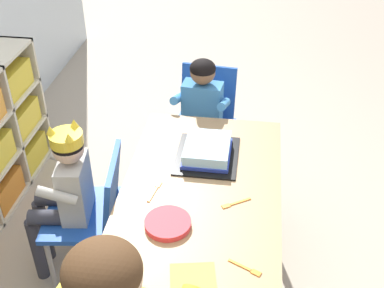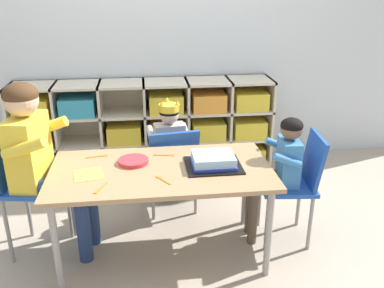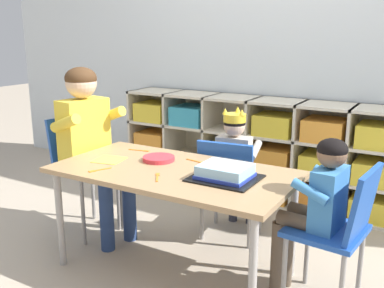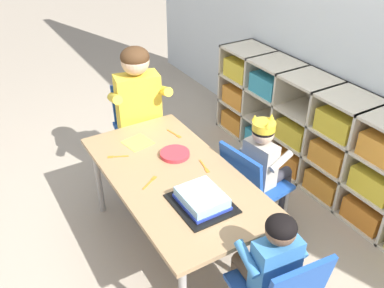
{
  "view_description": "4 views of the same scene",
  "coord_description": "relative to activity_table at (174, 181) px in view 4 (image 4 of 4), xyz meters",
  "views": [
    {
      "loc": [
        -1.48,
        -0.18,
        1.91
      ],
      "look_at": [
        0.17,
        0.05,
        0.74
      ],
      "focal_mm": 45.83,
      "sensor_mm": 36.0,
      "label": 1
    },
    {
      "loc": [
        -0.09,
        -2.16,
        1.6
      ],
      "look_at": [
        0.18,
        -0.01,
        0.73
      ],
      "focal_mm": 38.87,
      "sensor_mm": 36.0,
      "label": 2
    },
    {
      "loc": [
        1.21,
        -1.87,
        1.29
      ],
      "look_at": [
        0.13,
        -0.03,
        0.74
      ],
      "focal_mm": 41.69,
      "sensor_mm": 36.0,
      "label": 3
    },
    {
      "loc": [
        1.69,
        -0.89,
        1.99
      ],
      "look_at": [
        0.1,
        0.07,
        0.81
      ],
      "focal_mm": 39.12,
      "sensor_mm": 36.0,
      "label": 4
    }
  ],
  "objects": [
    {
      "name": "paper_plate_stack",
      "position": [
        -0.16,
        0.1,
        0.06
      ],
      "size": [
        0.18,
        0.18,
        0.02
      ],
      "primitive_type": "cylinder",
      "color": "#DB333D",
      "rests_on": "activity_table"
    },
    {
      "name": "fork_scattered_mid_table",
      "position": [
        -0.38,
        0.22,
        0.05
      ],
      "size": [
        0.13,
        0.04,
        0.0
      ],
      "rotation": [
        0.0,
        0.0,
        3.34
      ],
      "color": "orange",
      "rests_on": "activity_table"
    },
    {
      "name": "fork_at_table_front_edge",
      "position": [
        -0.0,
        -0.15,
        0.05
      ],
      "size": [
        0.08,
        0.12,
        0.0
      ],
      "rotation": [
        0.0,
        0.0,
        5.27
      ],
      "color": "orange",
      "rests_on": "activity_table"
    },
    {
      "name": "classroom_chair_blue",
      "position": [
        0.09,
        0.49,
        -0.14
      ],
      "size": [
        0.41,
        0.39,
        0.66
      ],
      "rotation": [
        0.0,
        0.0,
        3.27
      ],
      "color": "#1E4CA8",
      "rests_on": "ground"
    },
    {
      "name": "adult_helper_seated",
      "position": [
        -0.69,
        0.12,
        0.14
      ],
      "size": [
        0.46,
        0.44,
        1.08
      ],
      "rotation": [
        0.0,
        0.0,
        1.39
      ],
      "color": "yellow",
      "rests_on": "ground"
    },
    {
      "name": "fork_beside_plate_stack",
      "position": [
        -0.33,
        -0.21,
        0.05
      ],
      "size": [
        0.07,
        0.12,
        0.0
      ],
      "rotation": [
        0.0,
        0.0,
        1.14
      ],
      "color": "orange",
      "rests_on": "activity_table"
    },
    {
      "name": "classroom_back_wall",
      "position": [
        0.0,
        1.51,
        0.81
      ],
      "size": [
        5.68,
        0.1,
        2.68
      ],
      "primitive_type": "cube",
      "color": "silver",
      "rests_on": "ground"
    },
    {
      "name": "paper_napkin_square",
      "position": [
        -0.41,
        -0.03,
        0.05
      ],
      "size": [
        0.18,
        0.18,
        0.0
      ],
      "primitive_type": "cube",
      "rotation": [
        0.0,
        0.0,
        0.19
      ],
      "color": "#F4DB4C",
      "rests_on": "activity_table"
    },
    {
      "name": "guest_at_table_side",
      "position": [
        0.74,
        0.09,
        0.0
      ],
      "size": [
        0.31,
        0.31,
        0.83
      ],
      "rotation": [
        0.0,
        0.0,
        -1.68
      ],
      "color": "#3D7FBC",
      "rests_on": "ground"
    },
    {
      "name": "storage_cubby_shelf",
      "position": [
        -0.05,
        1.28,
        -0.17
      ],
      "size": [
        2.21,
        0.35,
        0.79
      ],
      "color": "beige",
      "rests_on": "ground"
    },
    {
      "name": "child_with_crown",
      "position": [
        0.08,
        0.6,
        -0.01
      ],
      "size": [
        0.31,
        0.32,
        0.83
      ],
      "rotation": [
        0.0,
        0.0,
        3.27
      ],
      "color": "#B2ADA3",
      "rests_on": "ground"
    },
    {
      "name": "classroom_chair_adult_side",
      "position": [
        -0.81,
        0.14,
        -0.06
      ],
      "size": [
        0.4,
        0.39,
        0.75
      ],
      "rotation": [
        0.0,
        0.0,
        1.39
      ],
      "color": "#1E4CA8",
      "rests_on": "ground"
    },
    {
      "name": "ground",
      "position": [
        0.0,
        0.0,
        -0.53
      ],
      "size": [
        16.0,
        16.0,
        0.0
      ],
      "primitive_type": "plane",
      "color": "tan"
    },
    {
      "name": "birthday_cake_on_tray",
      "position": [
        0.3,
        -0.0,
        0.08
      ],
      "size": [
        0.32,
        0.28,
        0.07
      ],
      "color": "black",
      "rests_on": "activity_table"
    },
    {
      "name": "activity_table",
      "position": [
        0.0,
        0.0,
        0.0
      ],
      "size": [
        1.27,
        0.66,
        0.58
      ],
      "color": "#A37F56",
      "rests_on": "ground"
    },
    {
      "name": "fork_by_napkin",
      "position": [
        0.04,
        0.19,
        0.05
      ],
      "size": [
        0.13,
        0.04,
        0.0
      ],
      "rotation": [
        0.0,
        0.0,
        2.96
      ],
      "color": "orange",
      "rests_on": "activity_table"
    }
  ]
}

